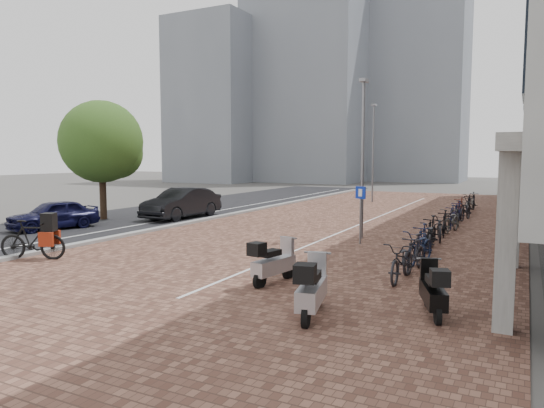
{
  "coord_description": "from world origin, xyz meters",
  "views": [
    {
      "loc": [
        9.08,
        -11.83,
        3.22
      ],
      "look_at": [
        0.0,
        6.0,
        1.3
      ],
      "focal_mm": 33.1,
      "sensor_mm": 36.0,
      "label": 1
    }
  ],
  "objects_px": {
    "hero_bike": "(32,239)",
    "parking_sign": "(360,207)",
    "scooter_front": "(274,262)",
    "scooter_back": "(312,287)",
    "car_dark": "(182,203)",
    "scooter_mid": "(433,289)",
    "car_navy": "(53,215)"
  },
  "relations": [
    {
      "from": "hero_bike",
      "to": "parking_sign",
      "type": "distance_m",
      "value": 10.97
    },
    {
      "from": "scooter_front",
      "to": "scooter_back",
      "type": "height_order",
      "value": "scooter_back"
    },
    {
      "from": "scooter_back",
      "to": "parking_sign",
      "type": "bearing_deg",
      "value": 88.28
    },
    {
      "from": "car_dark",
      "to": "scooter_back",
      "type": "relative_size",
      "value": 2.62
    },
    {
      "from": "scooter_front",
      "to": "scooter_mid",
      "type": "xyz_separation_m",
      "value": [
        4.0,
        -0.83,
        -0.02
      ]
    },
    {
      "from": "car_dark",
      "to": "car_navy",
      "type": "bearing_deg",
      "value": -111.17
    },
    {
      "from": "scooter_back",
      "to": "scooter_front",
      "type": "bearing_deg",
      "value": 120.16
    },
    {
      "from": "scooter_mid",
      "to": "scooter_back",
      "type": "bearing_deg",
      "value": -169.39
    },
    {
      "from": "car_dark",
      "to": "hero_bike",
      "type": "xyz_separation_m",
      "value": [
        2.32,
        -10.61,
        -0.13
      ]
    },
    {
      "from": "scooter_back",
      "to": "car_dark",
      "type": "bearing_deg",
      "value": 123.29
    },
    {
      "from": "hero_bike",
      "to": "scooter_mid",
      "type": "xyz_separation_m",
      "value": [
        12.0,
        -0.07,
        -0.1
      ]
    },
    {
      "from": "parking_sign",
      "to": "car_navy",
      "type": "bearing_deg",
      "value": -146.31
    },
    {
      "from": "car_dark",
      "to": "scooter_back",
      "type": "height_order",
      "value": "car_dark"
    },
    {
      "from": "car_dark",
      "to": "scooter_mid",
      "type": "height_order",
      "value": "car_dark"
    },
    {
      "from": "car_dark",
      "to": "scooter_mid",
      "type": "bearing_deg",
      "value": -34.15
    },
    {
      "from": "car_dark",
      "to": "parking_sign",
      "type": "height_order",
      "value": "parking_sign"
    },
    {
      "from": "parking_sign",
      "to": "hero_bike",
      "type": "bearing_deg",
      "value": -115.65
    },
    {
      "from": "car_dark",
      "to": "scooter_mid",
      "type": "distance_m",
      "value": 17.87
    },
    {
      "from": "car_navy",
      "to": "car_dark",
      "type": "xyz_separation_m",
      "value": [
        2.56,
        5.82,
        0.13
      ]
    },
    {
      "from": "hero_bike",
      "to": "scooter_back",
      "type": "relative_size",
      "value": 1.18
    },
    {
      "from": "hero_bike",
      "to": "scooter_back",
      "type": "xyz_separation_m",
      "value": [
        9.87,
        -1.27,
        -0.03
      ]
    },
    {
      "from": "car_navy",
      "to": "scooter_front",
      "type": "relative_size",
      "value": 2.28
    },
    {
      "from": "hero_bike",
      "to": "parking_sign",
      "type": "xyz_separation_m",
      "value": [
        8.27,
        7.17,
        0.74
      ]
    },
    {
      "from": "parking_sign",
      "to": "car_dark",
      "type": "bearing_deg",
      "value": -174.57
    },
    {
      "from": "car_navy",
      "to": "scooter_back",
      "type": "bearing_deg",
      "value": -6.5
    },
    {
      "from": "car_navy",
      "to": "scooter_back",
      "type": "distance_m",
      "value": 15.95
    },
    {
      "from": "hero_bike",
      "to": "scooter_mid",
      "type": "bearing_deg",
      "value": -113.57
    },
    {
      "from": "car_navy",
      "to": "scooter_mid",
      "type": "distance_m",
      "value": 17.57
    },
    {
      "from": "scooter_mid",
      "to": "parking_sign",
      "type": "xyz_separation_m",
      "value": [
        -3.73,
        7.24,
        0.84
      ]
    },
    {
      "from": "car_navy",
      "to": "scooter_front",
      "type": "height_order",
      "value": "car_navy"
    },
    {
      "from": "car_navy",
      "to": "parking_sign",
      "type": "height_order",
      "value": "parking_sign"
    },
    {
      "from": "car_dark",
      "to": "parking_sign",
      "type": "distance_m",
      "value": 11.15
    }
  ]
}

